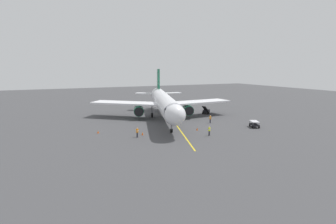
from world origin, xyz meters
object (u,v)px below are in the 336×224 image
(belt_loader_near_nose, at_px, (206,111))
(baggage_cart_portside, at_px, (254,124))
(airplane, at_px, (164,102))
(ground_crew_loader, at_px, (137,132))
(ground_crew_wing_walker, at_px, (210,119))
(safety_cone_nose_right, at_px, (98,132))
(ground_crew_marshaller, at_px, (209,131))
(safety_cone_nose_left, at_px, (197,129))
(safety_cone_wing_port, at_px, (142,134))

(belt_loader_near_nose, height_order, baggage_cart_portside, belt_loader_near_nose)
(airplane, distance_m, baggage_cart_portside, 20.78)
(airplane, distance_m, ground_crew_loader, 18.19)
(ground_crew_wing_walker, height_order, belt_loader_near_nose, belt_loader_near_nose)
(baggage_cart_portside, distance_m, safety_cone_nose_right, 30.76)
(airplane, relative_size, safety_cone_nose_right, 71.30)
(ground_crew_marshaller, distance_m, safety_cone_nose_left, 4.75)
(safety_cone_wing_port, bearing_deg, ground_crew_loader, 40.83)
(ground_crew_wing_walker, xyz_separation_m, safety_cone_wing_port, (17.16, 4.13, -0.61))
(ground_crew_loader, distance_m, safety_cone_wing_port, 1.94)
(belt_loader_near_nose, xyz_separation_m, safety_cone_nose_left, (12.55, 16.30, -0.44))
(ground_crew_marshaller, xyz_separation_m, baggage_cart_portside, (-12.22, -2.13, -0.23))
(safety_cone_wing_port, bearing_deg, ground_crew_wing_walker, -166.47)
(airplane, height_order, safety_cone_wing_port, airplane)
(ground_crew_wing_walker, height_order, safety_cone_nose_right, ground_crew_wing_walker)
(safety_cone_nose_left, relative_size, safety_cone_wing_port, 1.00)
(baggage_cart_portside, relative_size, safety_cone_wing_port, 5.36)
(safety_cone_nose_right, relative_size, safety_cone_wing_port, 1.00)
(ground_crew_marshaller, relative_size, safety_cone_wing_port, 3.11)
(ground_crew_loader, distance_m, safety_cone_nose_left, 12.28)
(baggage_cart_portside, relative_size, safety_cone_nose_left, 5.36)
(belt_loader_near_nose, height_order, safety_cone_wing_port, belt_loader_near_nose)
(safety_cone_nose_left, bearing_deg, safety_cone_nose_right, -17.65)
(ground_crew_marshaller, xyz_separation_m, safety_cone_wing_port, (10.53, -5.53, -0.61))
(airplane, distance_m, belt_loader_near_nose, 14.12)
(airplane, distance_m, ground_crew_wing_walker, 11.57)
(belt_loader_near_nose, xyz_separation_m, safety_cone_nose_right, (30.31, 10.65, -0.44))
(belt_loader_near_nose, distance_m, safety_cone_nose_right, 32.13)
(airplane, xyz_separation_m, baggage_cart_portside, (-12.77, 16.05, -3.35))
(ground_crew_wing_walker, bearing_deg, baggage_cart_portside, 126.56)
(baggage_cart_portside, distance_m, safety_cone_wing_port, 23.00)
(airplane, height_order, baggage_cart_portside, airplane)
(baggage_cart_portside, relative_size, safety_cone_nose_right, 5.36)
(ground_crew_marshaller, relative_size, safety_cone_nose_left, 3.11)
(ground_crew_wing_walker, bearing_deg, ground_crew_loader, 16.04)
(ground_crew_loader, distance_m, belt_loader_near_nose, 29.89)
(airplane, bearing_deg, baggage_cart_portside, 128.51)
(ground_crew_wing_walker, bearing_deg, belt_loader_near_nose, -118.88)
(ground_crew_marshaller, distance_m, baggage_cart_portside, 12.41)
(ground_crew_loader, bearing_deg, safety_cone_nose_left, -178.27)
(ground_crew_wing_walker, relative_size, safety_cone_nose_right, 3.11)
(belt_loader_near_nose, bearing_deg, safety_cone_wing_port, 33.45)
(ground_crew_marshaller, xyz_separation_m, safety_cone_nose_right, (17.42, -10.35, -0.61))
(ground_crew_marshaller, xyz_separation_m, belt_loader_near_nose, (-12.89, -21.00, -0.17))
(ground_crew_wing_walker, relative_size, baggage_cart_portside, 0.58)
(airplane, distance_m, ground_crew_marshaller, 18.45)
(ground_crew_wing_walker, bearing_deg, safety_cone_nose_left, 38.24)
(airplane, relative_size, ground_crew_loader, 22.93)
(ground_crew_marshaller, relative_size, safety_cone_nose_right, 3.11)
(baggage_cart_portside, distance_m, safety_cone_nose_left, 12.16)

